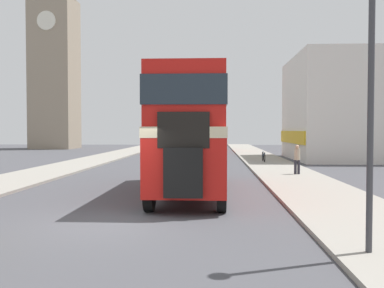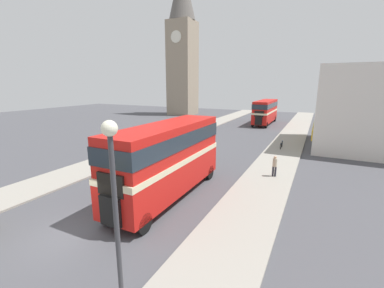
% 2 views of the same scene
% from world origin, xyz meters
% --- Properties ---
extents(ground_plane, '(120.00, 120.00, 0.00)m').
position_xyz_m(ground_plane, '(0.00, 0.00, 0.00)').
color(ground_plane, '#47474C').
extents(sidewalk_right, '(3.50, 120.00, 0.12)m').
position_xyz_m(sidewalk_right, '(6.75, 0.00, 0.06)').
color(sidewalk_right, gray).
rests_on(sidewalk_right, ground_plane).
extents(double_decker_bus, '(2.47, 9.74, 4.46)m').
position_xyz_m(double_decker_bus, '(1.89, 5.71, 2.63)').
color(double_decker_bus, red).
rests_on(double_decker_bus, ground_plane).
extents(bus_distant, '(2.41, 10.17, 4.03)m').
position_xyz_m(bus_distant, '(1.36, 38.09, 2.40)').
color(bus_distant, red).
rests_on(bus_distant, ground_plane).
extents(pedestrian_walking, '(0.31, 0.31, 1.54)m').
position_xyz_m(pedestrian_walking, '(7.15, 11.90, 0.99)').
color(pedestrian_walking, '#282833').
rests_on(pedestrian_walking, sidewalk_right).
extents(bicycle_on_pavement, '(0.05, 1.76, 0.78)m').
position_xyz_m(bicycle_on_pavement, '(6.44, 20.92, 0.48)').
color(bicycle_on_pavement, black).
rests_on(bicycle_on_pavement, sidewalk_right).
extents(street_lamp, '(0.36, 0.36, 5.86)m').
position_xyz_m(street_lamp, '(5.70, -2.67, 3.96)').
color(street_lamp, '#38383D').
rests_on(street_lamp, sidewalk_right).
extents(church_tower, '(5.59, 5.59, 31.31)m').
position_xyz_m(church_tower, '(-18.22, 44.68, 16.02)').
color(church_tower, gray).
rests_on(church_tower, ground_plane).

